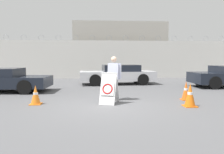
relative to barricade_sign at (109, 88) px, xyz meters
name	(u,v)px	position (x,y,z in m)	size (l,w,h in m)	color
ground_plane	(108,106)	(-0.07, -0.44, -0.56)	(90.00, 90.00, 0.00)	#5B5B5E
perimeter_wall	(101,59)	(-0.07, 10.71, 1.04)	(36.00, 0.30, 3.65)	silver
building_block	(118,50)	(1.82, 14.64, 1.99)	(8.81, 5.06, 5.10)	#B2ADA3
barricade_sign	(109,88)	(0.00, 0.00, 0.00)	(0.80, 0.94, 1.14)	white
security_guard	(114,76)	(0.23, 0.63, 0.39)	(0.59, 0.57, 1.73)	#232838
traffic_cone_near	(36,95)	(-2.63, 0.02, -0.23)	(0.39, 0.39, 0.69)	orange
traffic_cone_mid	(186,91)	(3.09, 0.47, -0.19)	(0.37, 0.37, 0.75)	orange
traffic_cone_far	(190,95)	(2.73, -0.73, -0.17)	(0.42, 0.42, 0.80)	orange
parked_car_front_coupe	(1,80)	(-5.19, 3.28, 0.04)	(4.67, 2.13, 1.17)	black
parked_car_rear_sedan	(118,74)	(0.94, 6.19, 0.08)	(4.91, 2.21, 1.26)	black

